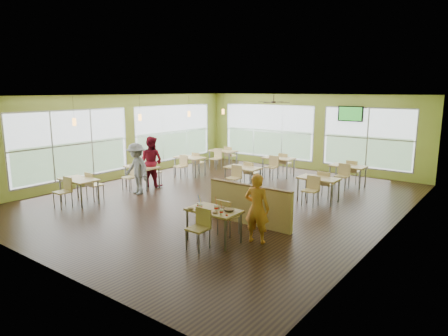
% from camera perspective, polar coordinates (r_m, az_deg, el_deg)
% --- Properties ---
extents(room, '(12.00, 12.04, 3.20)m').
position_cam_1_polar(room, '(12.28, -0.08, 2.81)').
color(room, black).
rests_on(room, ground).
extents(window_bays, '(9.24, 10.24, 2.38)m').
position_cam_1_polar(window_bays, '(16.32, -0.97, 4.42)').
color(window_bays, white).
rests_on(window_bays, room).
extents(main_table, '(1.22, 1.52, 0.87)m').
position_cam_1_polar(main_table, '(8.99, -1.47, -6.66)').
color(main_table, '#DEC077').
rests_on(main_table, floor).
extents(half_wall_divider, '(2.40, 0.14, 1.04)m').
position_cam_1_polar(half_wall_divider, '(10.14, 3.67, -5.23)').
color(half_wall_divider, '#DEC077').
rests_on(half_wall_divider, floor).
extents(dining_tables, '(6.92, 8.72, 0.87)m').
position_cam_1_polar(dining_tables, '(14.42, 0.71, 0.14)').
color(dining_tables, '#DEC077').
rests_on(dining_tables, floor).
extents(pendant_lights, '(0.11, 7.31, 0.86)m').
position_cam_1_polar(pendant_lights, '(14.81, -8.47, 7.42)').
color(pendant_lights, '#2D2119').
rests_on(pendant_lights, ceiling).
extents(ceiling_fan, '(1.25, 1.25, 0.29)m').
position_cam_1_polar(ceiling_fan, '(14.67, 7.11, 9.35)').
color(ceiling_fan, '#2D2119').
rests_on(ceiling_fan, ceiling).
extents(tv_backwall, '(1.00, 0.07, 0.60)m').
position_cam_1_polar(tv_backwall, '(16.57, 17.62, 7.39)').
color(tv_backwall, black).
rests_on(tv_backwall, wall_back).
extents(man_plaid, '(0.64, 0.50, 1.58)m').
position_cam_1_polar(man_plaid, '(8.92, 4.72, -5.77)').
color(man_plaid, orange).
rests_on(man_plaid, floor).
extents(patron_maroon, '(0.97, 0.82, 1.78)m').
position_cam_1_polar(patron_maroon, '(14.31, -10.32, 0.93)').
color(patron_maroon, maroon).
rests_on(patron_maroon, floor).
extents(patron_grey, '(1.16, 0.77, 1.69)m').
position_cam_1_polar(patron_grey, '(13.33, -12.37, -0.10)').
color(patron_grey, slate).
rests_on(patron_grey, floor).
extents(cup_blue, '(0.09, 0.09, 0.34)m').
position_cam_1_polar(cup_blue, '(9.05, -3.61, -5.30)').
color(cup_blue, white).
rests_on(cup_blue, main_table).
extents(cup_yellow, '(0.10, 0.10, 0.37)m').
position_cam_1_polar(cup_yellow, '(8.90, -3.39, -5.55)').
color(cup_yellow, white).
rests_on(cup_yellow, main_table).
extents(cup_red_near, '(0.10, 0.10, 0.35)m').
position_cam_1_polar(cup_red_near, '(8.83, -1.13, -5.69)').
color(cup_red_near, white).
rests_on(cup_red_near, main_table).
extents(cup_red_far, '(0.09, 0.09, 0.32)m').
position_cam_1_polar(cup_red_far, '(8.58, -0.38, -6.23)').
color(cup_red_far, white).
rests_on(cup_red_far, main_table).
extents(food_basket, '(0.24, 0.24, 0.05)m').
position_cam_1_polar(food_basket, '(8.80, 0.74, -6.02)').
color(food_basket, black).
rests_on(food_basket, main_table).
extents(ketchup_cup, '(0.05, 0.05, 0.02)m').
position_cam_1_polar(ketchup_cup, '(8.51, 0.39, -6.75)').
color(ketchup_cup, '#B92E14').
rests_on(ketchup_cup, main_table).
extents(wrapper_left, '(0.16, 0.15, 0.04)m').
position_cam_1_polar(wrapper_left, '(8.99, -4.79, -5.77)').
color(wrapper_left, olive).
rests_on(wrapper_left, main_table).
extents(wrapper_mid, '(0.26, 0.25, 0.05)m').
position_cam_1_polar(wrapper_mid, '(9.02, -0.49, -5.62)').
color(wrapper_mid, olive).
rests_on(wrapper_mid, main_table).
extents(wrapper_right, '(0.14, 0.13, 0.03)m').
position_cam_1_polar(wrapper_right, '(8.68, -1.28, -6.38)').
color(wrapper_right, olive).
rests_on(wrapper_right, main_table).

